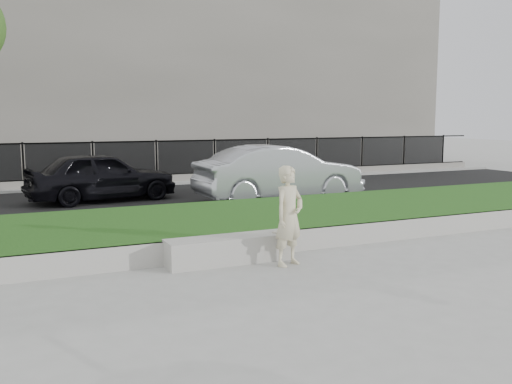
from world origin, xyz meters
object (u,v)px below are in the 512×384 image
stone_bench (230,249)px  car_silver (279,173)px  man (289,216)px  book (280,232)px  car_dark (102,176)px

stone_bench → car_silver: size_ratio=0.45×
man → book: (0.09, 0.49, -0.36)m
stone_bench → car_dark: size_ratio=0.52×
book → car_silver: size_ratio=0.05×
car_silver → man: bearing=153.5°
stone_bench → car_silver: car_silver is taller
man → car_silver: 7.07m
book → stone_bench: bearing=142.1°
book → car_dark: car_dark is taller
car_silver → book: bearing=152.3°
car_dark → car_silver: car_silver is taller
man → car_silver: (3.07, 6.37, 0.01)m
car_silver → stone_bench: bearing=145.4°
book → car_dark: 8.09m
man → car_dark: 8.55m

